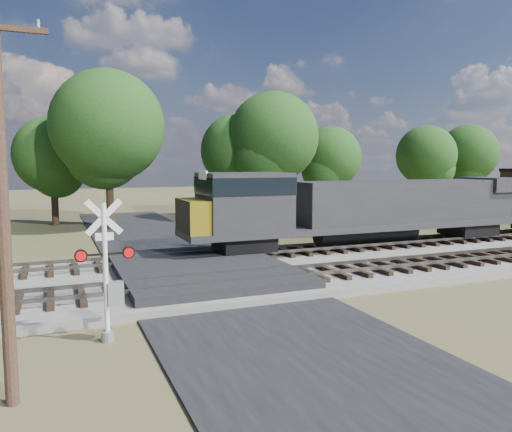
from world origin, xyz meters
name	(u,v)px	position (x,y,z in m)	size (l,w,h in m)	color
ground	(205,281)	(0.00, 0.00, 0.00)	(160.00, 160.00, 0.00)	#414625
ballast_bed	(393,258)	(10.00, 0.50, 0.15)	(140.00, 10.00, 0.30)	gray
road	(205,280)	(0.00, 0.00, 0.04)	(7.00, 60.00, 0.08)	black
crossing_panel	(202,271)	(0.00, 0.50, 0.32)	(7.00, 9.00, 0.62)	#262628
track_near	(293,275)	(3.12, -2.00, 0.41)	(140.00, 2.60, 0.33)	black
track_far	(248,254)	(3.12, 3.00, 0.41)	(140.00, 2.60, 0.33)	black
crossing_signal_near	(109,283)	(-4.45, -5.84, 1.66)	(1.61, 0.35, 3.99)	silver
crossing_signal_far	(228,221)	(3.56, 7.23, 1.60)	(1.54, 0.37, 3.84)	silver
utility_pole	(2,198)	(-6.73, -8.88, 4.27)	(1.97, 0.27, 8.06)	#321D16
equipment_shed	(304,215)	(10.38, 10.89, 1.31)	(3.82, 3.82, 2.59)	#42261C
treeline	(177,144)	(3.81, 20.60, 6.46)	(80.50, 12.58, 11.65)	black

